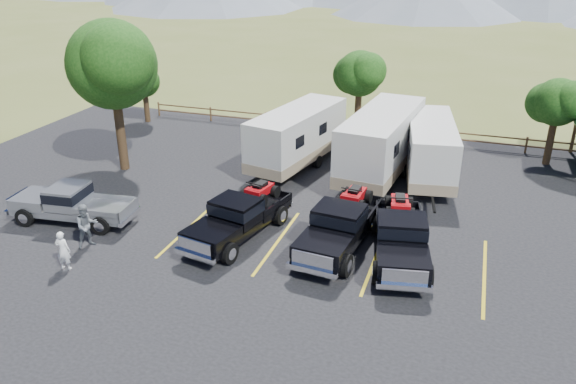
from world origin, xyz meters
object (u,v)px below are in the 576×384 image
(rig_left, at_px, (240,216))
(rig_center, at_px, (341,224))
(tree_big_nw, at_px, (112,64))
(trailer_right, at_px, (430,150))
(rig_right, at_px, (401,235))
(trailer_left, at_px, (297,137))
(trailer_center, at_px, (381,143))
(person_a, at_px, (63,250))
(person_b, at_px, (87,226))
(pickup_silver, at_px, (72,203))

(rig_left, distance_m, rig_center, 4.14)
(tree_big_nw, bearing_deg, rig_left, -29.52)
(trailer_right, bearing_deg, rig_right, -100.51)
(rig_center, relative_size, trailer_left, 0.69)
(rig_left, relative_size, trailer_center, 0.62)
(tree_big_nw, distance_m, trailer_left, 10.11)
(rig_right, distance_m, trailer_center, 8.25)
(person_a, bearing_deg, rig_left, -148.40)
(tree_big_nw, bearing_deg, person_a, -68.29)
(rig_left, relative_size, rig_right, 0.99)
(rig_center, distance_m, person_a, 10.50)
(person_a, bearing_deg, rig_right, -166.42)
(rig_center, xyz_separation_m, person_a, (-9.24, -4.97, -0.19))
(trailer_left, height_order, person_b, trailer_left)
(tree_big_nw, height_order, trailer_right, tree_big_nw)
(rig_center, bearing_deg, person_a, -146.10)
(rig_center, bearing_deg, rig_right, 3.27)
(trailer_right, distance_m, pickup_silver, 17.18)
(rig_left, relative_size, person_a, 3.91)
(tree_big_nw, relative_size, rig_left, 1.30)
(rig_left, height_order, person_a, rig_left)
(tree_big_nw, relative_size, rig_center, 1.27)
(tree_big_nw, height_order, rig_center, tree_big_nw)
(trailer_right, relative_size, pickup_silver, 1.51)
(trailer_center, bearing_deg, person_b, -125.05)
(rig_left, height_order, pickup_silver, rig_left)
(trailer_left, relative_size, person_a, 5.79)
(trailer_right, xyz_separation_m, person_b, (-12.05, -11.55, -0.64))
(rig_left, bearing_deg, rig_center, 19.06)
(trailer_left, bearing_deg, rig_center, -49.50)
(trailer_right, height_order, person_b, trailer_right)
(person_a, bearing_deg, trailer_right, -140.81)
(trailer_left, relative_size, person_b, 4.96)
(trailer_center, distance_m, pickup_silver, 14.98)
(trailer_left, distance_m, trailer_center, 4.50)
(trailer_left, xyz_separation_m, pickup_silver, (-7.11, -9.50, -0.76))
(rig_center, xyz_separation_m, trailer_center, (0.16, 7.82, 0.81))
(rig_center, bearing_deg, trailer_center, 94.45)
(trailer_left, height_order, pickup_silver, trailer_left)
(trailer_center, bearing_deg, person_a, -120.28)
(rig_left, relative_size, rig_center, 0.98)
(trailer_left, distance_m, person_a, 13.79)
(trailer_center, bearing_deg, trailer_right, 17.84)
(rig_left, height_order, trailer_left, trailer_left)
(person_b, bearing_deg, person_a, -135.55)
(rig_left, xyz_separation_m, trailer_right, (6.66, 8.85, 0.61))
(rig_center, height_order, pickup_silver, rig_center)
(trailer_right, bearing_deg, trailer_center, -177.37)
(rig_right, height_order, trailer_right, trailer_right)
(pickup_silver, bearing_deg, trailer_center, 122.79)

